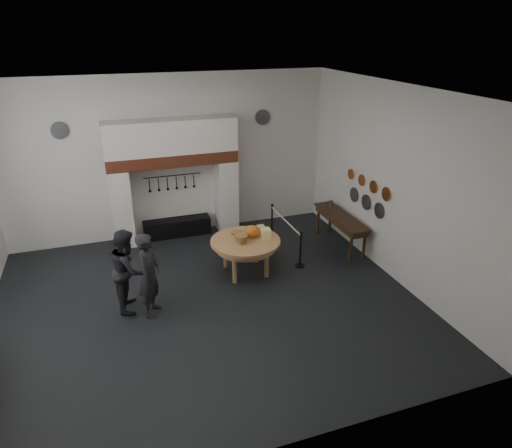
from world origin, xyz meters
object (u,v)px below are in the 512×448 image
object	(u,v)px
work_table	(245,241)
barrier_post_near	(300,250)
visitor_far	(128,269)
iron_range	(177,227)
barrier_post_far	(272,220)
visitor_near	(150,275)
side_table	(341,217)

from	to	relation	value
work_table	barrier_post_near	xyz separation A→B (m)	(1.39, -0.17, -0.39)
work_table	visitor_far	xyz separation A→B (m)	(-2.80, -0.61, 0.07)
iron_range	barrier_post_near	size ratio (longest dim) A/B	2.11
work_table	barrier_post_far	bearing A→B (deg)	52.77
visitor_near	visitor_far	xyz separation A→B (m)	(-0.40, 0.40, -0.02)
visitor_far	barrier_post_far	size ratio (longest dim) A/B	2.02
side_table	work_table	bearing A→B (deg)	-169.50
visitor_near	barrier_post_near	size ratio (longest dim) A/B	2.05
visitor_near	visitor_far	bearing A→B (deg)	68.71
side_table	visitor_near	bearing A→B (deg)	-163.67
side_table	barrier_post_far	size ratio (longest dim) A/B	2.44
side_table	barrier_post_near	distance (m)	1.71
visitor_near	side_table	xyz separation A→B (m)	(5.28, 1.55, -0.05)
iron_range	visitor_near	world-z (taller)	visitor_near
work_table	visitor_near	xyz separation A→B (m)	(-2.40, -1.01, 0.08)
visitor_far	barrier_post_near	xyz separation A→B (m)	(4.19, 0.44, -0.46)
work_table	side_table	size ratio (longest dim) A/B	0.77
barrier_post_near	visitor_far	bearing A→B (deg)	-173.98
iron_range	visitor_far	size ratio (longest dim) A/B	1.05
side_table	barrier_post_far	bearing A→B (deg)	139.18
iron_range	barrier_post_far	xyz separation A→B (m)	(2.60, -0.86, 0.20)
iron_range	barrier_post_near	distance (m)	3.87
work_table	iron_range	bearing A→B (deg)	114.28
iron_range	barrier_post_far	distance (m)	2.75
work_table	barrier_post_near	distance (m)	1.45
visitor_near	side_table	distance (m)	5.51
work_table	visitor_far	world-z (taller)	visitor_far
iron_range	visitor_near	distance (m)	3.94
side_table	visitor_far	bearing A→B (deg)	-168.58
barrier_post_far	visitor_far	bearing A→B (deg)	-149.75
visitor_near	iron_range	bearing A→B (deg)	5.96
iron_range	side_table	world-z (taller)	side_table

